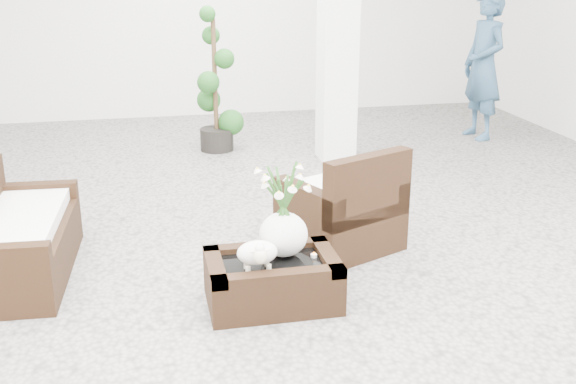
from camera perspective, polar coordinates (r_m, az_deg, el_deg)
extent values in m
plane|color=gray|center=(5.55, -0.22, -5.74)|extent=(11.00, 11.00, 0.00)
cube|color=white|center=(8.07, 4.17, 14.87)|extent=(0.40, 0.40, 3.50)
cube|color=black|center=(4.86, -1.29, -7.44)|extent=(0.90, 0.60, 0.31)
ellipsoid|color=white|center=(4.64, -2.54, -5.22)|extent=(0.28, 0.23, 0.21)
cylinder|color=white|center=(4.86, 2.14, -5.20)|extent=(0.04, 0.04, 0.03)
cube|color=black|center=(5.70, 4.34, -0.42)|extent=(1.06, 1.04, 0.87)
cube|color=black|center=(5.56, -21.27, -2.75)|extent=(0.78, 1.48, 0.77)
imported|color=#2D4B64|center=(9.46, 15.79, 9.95)|extent=(0.54, 0.75, 1.90)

